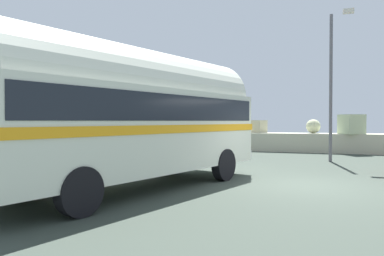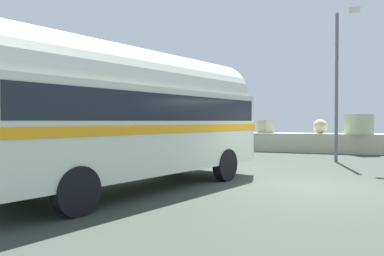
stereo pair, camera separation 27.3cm
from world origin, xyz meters
The scene contains 4 objects.
ground centered at (0.00, 0.00, 0.01)m, with size 32.00×26.00×0.02m.
breakwater centered at (0.08, 11.79, 0.73)m, with size 31.36×2.23×2.42m.
vintage_coach centered at (-4.10, -2.09, 2.05)m, with size 4.80×8.91×3.70m.
lamp_post centered at (0.97, 6.60, 3.67)m, with size 0.94×0.82×6.52m.
Camera 1 is at (0.45, -10.67, 1.83)m, focal length 34.33 mm.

